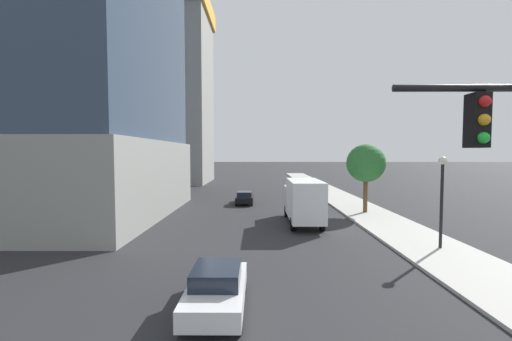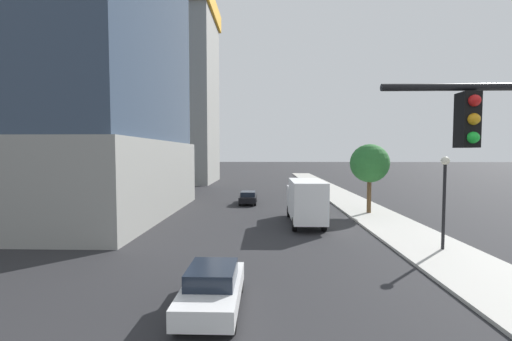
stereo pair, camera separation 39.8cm
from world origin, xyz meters
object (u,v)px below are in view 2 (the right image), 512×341
street_lamp (444,187)px  street_tree (370,164)px  car_black (248,197)px  box_truck (305,200)px  car_white (212,288)px  construction_building (174,85)px

street_lamp → street_tree: (-0.53, 10.64, 0.93)m
car_black → box_truck: box_truck is taller
street_tree → car_white: bearing=-121.7°
street_lamp → car_black: bearing=124.7°
car_white → box_truck: (4.74, 13.20, 1.09)m
car_white → box_truck: 14.07m
street_tree → car_white: 20.72m
street_tree → car_black: bearing=152.5°
construction_building → street_tree: 41.98m
street_tree → car_black: street_tree is taller
construction_building → box_truck: size_ratio=5.75×
street_lamp → box_truck: bearing=135.1°
construction_building → car_white: 53.01m
street_tree → street_lamp: bearing=-87.2°
car_white → box_truck: size_ratio=0.57×
street_lamp → car_black: (-11.24, 16.22, -2.78)m
construction_building → car_black: (14.67, -25.13, -16.95)m
car_black → street_lamp: bearing=-55.3°
street_tree → box_truck: bearing=-145.2°
construction_building → car_white: size_ratio=10.04×
construction_building → car_white: construction_building is taller
box_truck → car_white: bearing=-109.7°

